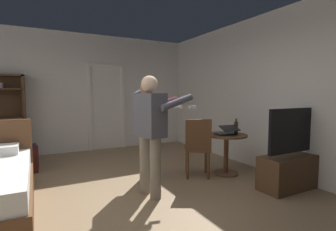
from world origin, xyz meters
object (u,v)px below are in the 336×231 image
bookshelf (1,114)px  suitcase_small (24,160)px  bottle_on_table (236,128)px  wooden_chair (198,145)px  tv_flatscreen (294,165)px  person_blue_shirt (151,127)px  person_striped_shirt (148,124)px  side_table (226,147)px  laptop (227,132)px  suitcase_dark (19,156)px

bookshelf → suitcase_small: bearing=-68.7°
bottle_on_table → wooden_chair: bearing=166.8°
tv_flatscreen → person_blue_shirt: person_blue_shirt is taller
person_blue_shirt → person_striped_shirt: bearing=69.6°
side_table → bottle_on_table: 0.38m
person_striped_shirt → suitcase_small: 2.40m
suitcase_small → person_blue_shirt: bearing=-49.4°
laptop → tv_flatscreen: bearing=-61.6°
side_table → laptop: laptop is taller
bookshelf → bottle_on_table: size_ratio=6.52×
suitcase_small → bottle_on_table: bearing=-27.3°
person_blue_shirt → suitcase_dark: person_blue_shirt is taller
bookshelf → wooden_chair: bookshelf is taller
bookshelf → suitcase_small: bookshelf is taller
laptop → person_blue_shirt: size_ratio=0.21×
tv_flatscreen → person_blue_shirt: bearing=159.9°
tv_flatscreen → laptop: 1.13m
tv_flatscreen → person_striped_shirt: size_ratio=0.75×
wooden_chair → suitcase_small: size_ratio=2.19×
suitcase_dark → suitcase_small: 0.43m
bookshelf → tv_flatscreen: 5.54m
side_table → suitcase_small: bearing=150.3°
person_blue_shirt → suitcase_small: bearing=128.2°
suitcase_dark → suitcase_small: bearing=-77.7°
side_table → laptop: size_ratio=2.06×
suitcase_small → laptop: bearing=-28.1°
tv_flatscreen → bottle_on_table: tv_flatscreen is taller
tv_flatscreen → person_blue_shirt: size_ratio=0.73×
bottle_on_table → person_blue_shirt: 1.69m
laptop → suitcase_dark: 3.94m
side_table → bookshelf: bearing=141.3°
bookshelf → wooden_chair: (2.98, -2.75, -0.43)m
bottle_on_table → person_blue_shirt: (-1.68, -0.15, 0.14)m
person_blue_shirt → wooden_chair: bearing=17.6°
person_striped_shirt → suitcase_small: (-1.81, 1.42, -0.70)m
bottle_on_table → bookshelf: bearing=141.6°
person_striped_shirt → suitcase_dark: size_ratio=2.57×
person_blue_shirt → side_table: bearing=8.7°
side_table → bottle_on_table: bearing=-29.7°
bottle_on_table → suitcase_dark: 4.11m
wooden_chair → tv_flatscreen: bearing=-46.0°
wooden_chair → suitcase_small: 3.11m
bookshelf → laptop: size_ratio=5.19×
side_table → suitcase_dark: bearing=145.7°
bookshelf → suitcase_small: (0.41, -1.05, -0.76)m
laptop → bottle_on_table: size_ratio=1.26×
laptop → wooden_chair: wooden_chair is taller
person_blue_shirt → person_striped_shirt: person_blue_shirt is taller
bottle_on_table → suitcase_small: 3.80m
bottle_on_table → suitcase_dark: (-3.36, 2.28, -0.62)m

